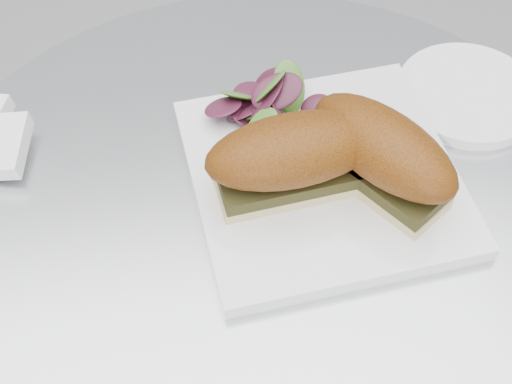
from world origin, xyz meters
TOP-DOWN VIEW (x-y plane):
  - table at (0.00, 0.00)m, footprint 0.70×0.70m
  - plate at (0.06, 0.05)m, footprint 0.28×0.28m
  - sandwich_left at (0.03, 0.03)m, footprint 0.17×0.09m
  - sandwich_right at (0.11, 0.03)m, footprint 0.15×0.17m
  - salad at (0.02, 0.12)m, footprint 0.10×0.10m
  - saucer at (0.23, 0.14)m, footprint 0.15×0.15m

SIDE VIEW (x-z plane):
  - table at x=0.00m, z-range 0.12..0.85m
  - saucer at x=0.23m, z-range 0.73..0.74m
  - plate at x=0.06m, z-range 0.73..0.75m
  - salad at x=0.02m, z-range 0.75..0.80m
  - sandwich_left at x=0.03m, z-range 0.75..0.83m
  - sandwich_right at x=0.11m, z-range 0.75..0.83m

